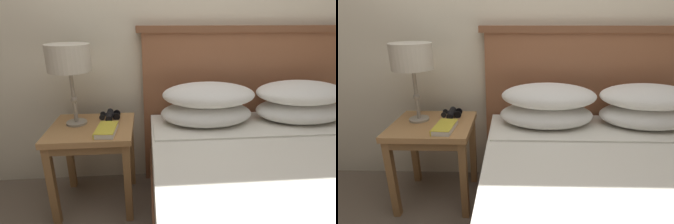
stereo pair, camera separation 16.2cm
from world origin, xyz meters
The scene contains 6 objects.
wall_back centered at (0.00, 0.91, 1.30)m, with size 8.00×0.06×2.60m.
nightstand centered at (-0.57, 0.57, 0.49)m, with size 0.52×0.46×0.58m.
bed centered at (0.50, 0.06, 0.33)m, with size 1.56×1.82×1.17m.
table_lamp centered at (-0.67, 0.62, 0.99)m, with size 0.26×0.26×0.51m.
book_on_nightstand centered at (-0.46, 0.46, 0.59)m, with size 0.13×0.21×0.04m.
binoculars_pair centered at (-0.47, 0.70, 0.60)m, with size 0.14×0.16×0.05m.
Camera 1 is at (-0.21, -1.00, 1.24)m, focal length 28.00 mm.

